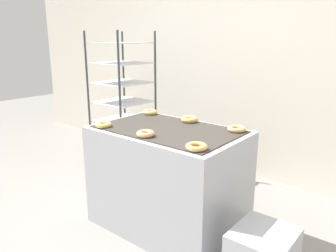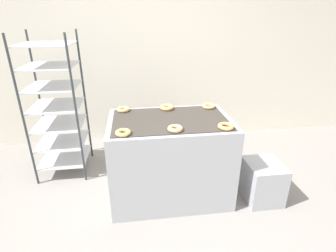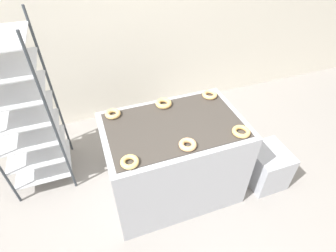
% 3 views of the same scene
% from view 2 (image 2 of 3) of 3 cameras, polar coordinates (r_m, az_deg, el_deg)
% --- Properties ---
extents(ground_plane, '(14.00, 14.00, 0.00)m').
position_cam_2_polar(ground_plane, '(2.51, 2.63, -23.08)').
color(ground_plane, gray).
extents(wall_back, '(8.00, 0.05, 2.80)m').
position_cam_2_polar(wall_back, '(3.86, -2.76, 17.11)').
color(wall_back, silver).
rests_on(wall_back, ground_plane).
extents(fryer_machine, '(1.20, 0.79, 0.87)m').
position_cam_2_polar(fryer_machine, '(2.74, 0.43, -6.98)').
color(fryer_machine, '#A8AAB2').
rests_on(fryer_machine, ground_plane).
extents(baking_rack_cart, '(0.56, 0.60, 1.65)m').
position_cam_2_polar(baking_rack_cart, '(3.27, -23.07, 4.07)').
color(baking_rack_cart, '#33383D').
rests_on(baking_rack_cart, ground_plane).
extents(glaze_bin, '(0.36, 0.40, 0.42)m').
position_cam_2_polar(glaze_bin, '(2.95, 19.86, -11.25)').
color(glaze_bin, '#A8AAB2').
rests_on(glaze_bin, ground_plane).
extents(donut_near_left, '(0.13, 0.13, 0.04)m').
position_cam_2_polar(donut_near_left, '(2.25, -9.77, -1.40)').
color(donut_near_left, '#E2B865').
rests_on(donut_near_left, fryer_machine).
extents(donut_near_center, '(0.14, 0.14, 0.04)m').
position_cam_2_polar(donut_near_center, '(2.30, 1.57, -0.55)').
color(donut_near_center, '#E6AB70').
rests_on(donut_near_center, fryer_machine).
extents(donut_near_right, '(0.15, 0.15, 0.04)m').
position_cam_2_polar(donut_near_right, '(2.40, 12.50, -0.05)').
color(donut_near_right, '#ECB05E').
rests_on(donut_near_right, fryer_machine).
extents(donut_far_left, '(0.13, 0.13, 0.04)m').
position_cam_2_polar(donut_far_left, '(2.80, -9.70, 3.60)').
color(donut_far_left, '#DEAF67').
rests_on(donut_far_left, fryer_machine).
extents(donut_far_center, '(0.15, 0.15, 0.04)m').
position_cam_2_polar(donut_far_center, '(2.81, -0.24, 4.08)').
color(donut_far_center, '#DFAF62').
rests_on(donut_far_center, fryer_machine).
extents(donut_far_right, '(0.14, 0.14, 0.04)m').
position_cam_2_polar(donut_far_right, '(2.89, 8.87, 4.30)').
color(donut_far_right, '#ECAF69').
rests_on(donut_far_right, fryer_machine).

